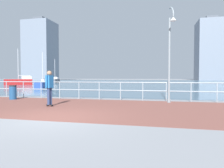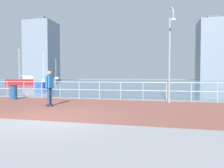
{
  "view_description": "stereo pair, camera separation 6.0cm",
  "coord_description": "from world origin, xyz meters",
  "px_view_note": "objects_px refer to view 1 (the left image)",
  "views": [
    {
      "loc": [
        3.6,
        -6.44,
        1.46
      ],
      "look_at": [
        1.37,
        3.51,
        1.1
      ],
      "focal_mm": 31.73,
      "sensor_mm": 36.0,
      "label": 1
    },
    {
      "loc": [
        3.66,
        -6.43,
        1.46
      ],
      "look_at": [
        1.37,
        3.51,
        1.1
      ],
      "focal_mm": 31.73,
      "sensor_mm": 36.0,
      "label": 2
    }
  ],
  "objects_px": {
    "skateboarder": "(49,85)",
    "sailboat_gray": "(43,84)",
    "sailboat_blue": "(55,80)",
    "lamppost": "(170,50)",
    "trash_bin": "(13,92)",
    "sailboat_teal": "(19,81)"
  },
  "relations": [
    {
      "from": "trash_bin",
      "to": "sailboat_gray",
      "type": "height_order",
      "value": "sailboat_gray"
    },
    {
      "from": "sailboat_blue",
      "to": "skateboarder",
      "type": "bearing_deg",
      "value": -61.64
    },
    {
      "from": "skateboarder",
      "to": "trash_bin",
      "type": "height_order",
      "value": "skateboarder"
    },
    {
      "from": "lamppost",
      "to": "sailboat_teal",
      "type": "distance_m",
      "value": 34.14
    },
    {
      "from": "skateboarder",
      "to": "trash_bin",
      "type": "distance_m",
      "value": 4.61
    },
    {
      "from": "lamppost",
      "to": "sailboat_gray",
      "type": "distance_m",
      "value": 21.08
    },
    {
      "from": "sailboat_teal",
      "to": "sailboat_blue",
      "type": "bearing_deg",
      "value": 92.6
    },
    {
      "from": "skateboarder",
      "to": "sailboat_gray",
      "type": "height_order",
      "value": "sailboat_gray"
    },
    {
      "from": "skateboarder",
      "to": "sailboat_teal",
      "type": "relative_size",
      "value": 0.26
    },
    {
      "from": "sailboat_blue",
      "to": "lamppost",
      "type": "bearing_deg",
      "value": -53.45
    },
    {
      "from": "trash_bin",
      "to": "sailboat_blue",
      "type": "bearing_deg",
      "value": 114.96
    },
    {
      "from": "skateboarder",
      "to": "trash_bin",
      "type": "relative_size",
      "value": 1.91
    },
    {
      "from": "skateboarder",
      "to": "trash_bin",
      "type": "bearing_deg",
      "value": 150.19
    },
    {
      "from": "trash_bin",
      "to": "sailboat_blue",
      "type": "height_order",
      "value": "sailboat_blue"
    },
    {
      "from": "sailboat_teal",
      "to": "sailboat_blue",
      "type": "height_order",
      "value": "sailboat_teal"
    },
    {
      "from": "lamppost",
      "to": "skateboarder",
      "type": "xyz_separation_m",
      "value": [
        -5.93,
        -2.65,
        -1.91
      ]
    },
    {
      "from": "sailboat_gray",
      "to": "sailboat_blue",
      "type": "xyz_separation_m",
      "value": [
        -10.88,
        23.22,
        0.12
      ]
    },
    {
      "from": "trash_bin",
      "to": "sailboat_blue",
      "type": "distance_m",
      "value": 40.69
    },
    {
      "from": "trash_bin",
      "to": "sailboat_teal",
      "type": "relative_size",
      "value": 0.14
    },
    {
      "from": "lamppost",
      "to": "sailboat_gray",
      "type": "height_order",
      "value": "lamppost"
    },
    {
      "from": "lamppost",
      "to": "trash_bin",
      "type": "xyz_separation_m",
      "value": [
        -9.9,
        -0.38,
        -2.51
      ]
    },
    {
      "from": "lamppost",
      "to": "sailboat_blue",
      "type": "height_order",
      "value": "sailboat_blue"
    }
  ]
}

